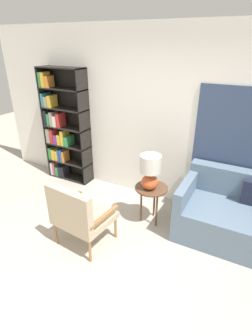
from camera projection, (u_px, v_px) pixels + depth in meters
The scene contains 7 objects.
ground_plane at pixel (86, 276), 3.02m from camera, with size 14.00×14.00×0.00m, color #B2A899.
wall_back at pixel (162, 120), 4.01m from camera, with size 6.40×0.08×2.70m.
bookshelf at pixel (62, 130), 4.82m from camera, with size 0.87×0.30×2.06m.
armchair at pixel (78, 214), 3.26m from camera, with size 0.73×0.67×0.90m.
couch at pixel (250, 220), 3.44m from camera, with size 1.83×0.95×0.86m.
side_table at pixel (151, 192), 3.74m from camera, with size 0.47×0.47×0.57m.
table_lamp at pixel (150, 171), 3.55m from camera, with size 0.29×0.29×0.51m.
Camera 1 is at (1.43, -1.70, 2.44)m, focal length 28.00 mm.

